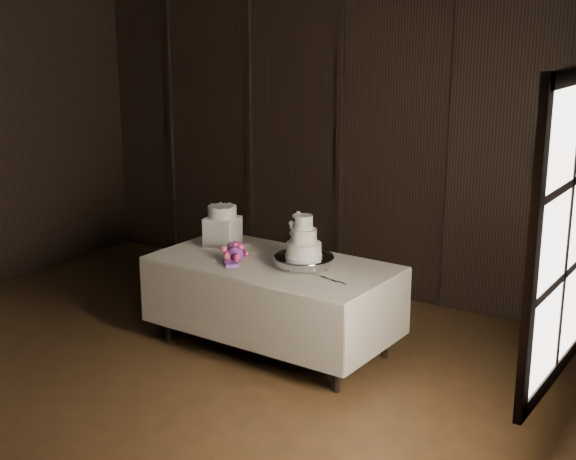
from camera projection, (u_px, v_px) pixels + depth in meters
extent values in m
cube|color=black|center=(83.00, 426.00, 5.48)|extent=(6.04, 7.04, 0.04)
cube|color=black|center=(342.00, 141.00, 7.92)|extent=(6.04, 0.04, 3.04)
cube|color=black|center=(546.00, 300.00, 3.48)|extent=(0.04, 7.04, 3.04)
cube|color=black|center=(569.00, 230.00, 3.86)|extent=(0.06, 1.16, 1.56)
cube|color=#ECE4CC|center=(273.00, 262.00, 6.52)|extent=(2.00, 1.08, 0.01)
cube|color=white|center=(273.00, 309.00, 6.62)|extent=(1.85, 0.96, 0.71)
cylinder|color=silver|center=(304.00, 262.00, 6.37)|extent=(0.54, 0.54, 0.09)
cylinder|color=white|center=(304.00, 250.00, 6.34)|extent=(0.28, 0.28, 0.11)
cylinder|color=white|center=(304.00, 236.00, 6.31)|extent=(0.21, 0.21, 0.11)
cylinder|color=white|center=(304.00, 222.00, 6.28)|extent=(0.14, 0.14, 0.11)
cube|color=white|center=(223.00, 231.00, 6.96)|extent=(0.30, 0.30, 0.25)
cylinder|color=white|center=(222.00, 212.00, 6.91)|extent=(0.31, 0.31, 0.10)
cube|color=silver|center=(325.00, 278.00, 6.10)|extent=(0.36, 0.13, 0.01)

